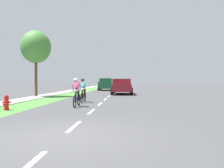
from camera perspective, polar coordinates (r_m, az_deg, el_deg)
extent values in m
plane|color=#424244|center=(25.98, 0.06, -2.35)|extent=(120.00, 120.00, 0.00)
cube|color=#478438|center=(26.60, -9.13, -2.28)|extent=(2.02, 70.00, 0.01)
cube|color=#9E998E|center=(27.07, -12.91, -2.24)|extent=(1.64, 70.00, 0.10)
cube|color=white|center=(7.48, -9.41, -10.35)|extent=(0.12, 1.80, 0.01)
cube|color=white|center=(10.87, -5.17, -6.82)|extent=(0.12, 1.80, 0.01)
cube|color=white|center=(14.31, -2.99, -4.97)|extent=(0.12, 1.80, 0.01)
cube|color=white|center=(17.78, -1.66, -3.83)|extent=(0.12, 1.80, 0.01)
cube|color=white|center=(21.26, -0.77, -3.06)|extent=(0.12, 1.80, 0.01)
cube|color=white|center=(24.74, -0.13, -2.51)|extent=(0.12, 1.80, 0.01)
cube|color=white|center=(28.23, 0.36, -2.09)|extent=(0.12, 1.80, 0.01)
cube|color=white|center=(31.72, 0.73, -1.76)|extent=(0.12, 1.80, 0.01)
cube|color=white|center=(35.21, 1.03, -1.50)|extent=(0.12, 1.80, 0.01)
cube|color=white|center=(38.70, 1.28, -1.29)|extent=(0.12, 1.80, 0.01)
cube|color=white|center=(42.20, 1.48, -1.11)|extent=(0.12, 1.80, 0.01)
cube|color=white|center=(45.69, 1.66, -0.96)|extent=(0.12, 1.80, 0.01)
cube|color=white|center=(49.19, 1.81, -0.83)|extent=(0.12, 1.80, 0.01)
cube|color=white|center=(52.69, 1.94, -0.72)|extent=(0.12, 1.80, 0.01)
cube|color=white|center=(56.18, 2.05, -0.62)|extent=(0.12, 1.80, 0.01)
cylinder|color=red|center=(12.45, -24.84, -5.80)|extent=(0.28, 0.28, 0.06)
cylinder|color=red|center=(12.42, -24.85, -4.40)|extent=(0.22, 0.22, 0.55)
sphere|color=red|center=(12.39, -24.86, -2.90)|extent=(0.21, 0.21, 0.21)
cylinder|color=red|center=(12.49, -25.50, -4.12)|extent=(0.12, 0.09, 0.09)
cylinder|color=red|center=(12.34, -24.20, -4.17)|extent=(0.12, 0.09, 0.09)
cylinder|color=red|center=(12.27, -25.23, -4.59)|extent=(0.11, 0.14, 0.11)
torus|color=black|center=(13.42, -8.29, -3.92)|extent=(0.06, 0.68, 0.68)
torus|color=black|center=(12.41, -9.29, -4.31)|extent=(0.06, 0.68, 0.68)
cylinder|color=#23389E|center=(12.80, -8.87, -3.35)|extent=(0.04, 0.59, 0.43)
cylinder|color=#23389E|center=(13.07, -8.60, -2.82)|extent=(0.04, 0.04, 0.55)
cylinder|color=#23389E|center=(12.83, -8.83, -1.86)|extent=(0.03, 0.55, 0.03)
cylinder|color=black|center=(12.39, -9.28, -1.91)|extent=(0.42, 0.02, 0.02)
ellipsoid|color=#CC2D8C|center=(12.89, -8.76, -0.38)|extent=(0.30, 0.54, 0.63)
sphere|color=tan|center=(12.61, -9.04, 0.68)|extent=(0.20, 0.20, 0.20)
ellipsoid|color=white|center=(12.61, -9.04, 1.05)|extent=(0.24, 0.28, 0.16)
cylinder|color=tan|center=(12.65, -9.74, -0.77)|extent=(0.07, 0.26, 0.45)
cylinder|color=tan|center=(12.58, -8.33, -0.77)|extent=(0.07, 0.26, 0.45)
cylinder|color=black|center=(13.02, -9.11, -3.28)|extent=(0.10, 0.30, 0.60)
cylinder|color=black|center=(12.92, -8.29, -2.86)|extent=(0.10, 0.25, 0.61)
torus|color=black|center=(15.92, -6.80, -3.17)|extent=(0.06, 0.68, 0.68)
torus|color=black|center=(14.90, -7.54, -3.44)|extent=(0.06, 0.68, 0.68)
cylinder|color=maroon|center=(15.30, -7.23, -2.65)|extent=(0.04, 0.59, 0.43)
cylinder|color=maroon|center=(15.57, -7.03, -2.22)|extent=(0.04, 0.04, 0.55)
cylinder|color=maroon|center=(15.34, -7.20, -1.41)|extent=(0.03, 0.55, 0.03)
cylinder|color=black|center=(14.89, -7.52, -1.44)|extent=(0.42, 0.02, 0.02)
ellipsoid|color=#26A5CC|center=(15.40, -7.15, -0.18)|extent=(0.30, 0.54, 0.63)
sphere|color=tan|center=(15.12, -7.35, 0.72)|extent=(0.20, 0.20, 0.20)
ellipsoid|color=black|center=(15.12, -7.35, 1.02)|extent=(0.24, 0.28, 0.16)
cylinder|color=tan|center=(15.15, -7.94, -0.50)|extent=(0.07, 0.26, 0.45)
cylinder|color=tan|center=(15.09, -6.75, -0.50)|extent=(0.07, 0.26, 0.45)
cylinder|color=black|center=(15.52, -7.45, -2.61)|extent=(0.10, 0.30, 0.60)
cylinder|color=black|center=(15.43, -6.76, -2.25)|extent=(0.10, 0.25, 0.61)
cube|color=maroon|center=(24.53, 2.52, -0.86)|extent=(1.96, 5.10, 0.76)
cube|color=maroon|center=(23.75, 2.48, 0.53)|extent=(1.80, 1.78, 0.64)
cube|color=#1E2833|center=(23.04, 2.44, 0.47)|extent=(1.67, 0.08, 0.52)
cube|color=maroon|center=(25.58, 0.55, -0.12)|extent=(0.08, 2.80, 0.40)
cube|color=maroon|center=(25.54, 4.60, -0.12)|extent=(0.08, 2.80, 0.40)
cube|color=maroon|center=(27.03, 2.64, -0.07)|extent=(1.80, 0.08, 0.40)
cylinder|color=black|center=(23.06, 0.00, -1.82)|extent=(0.26, 0.76, 0.76)
cylinder|color=black|center=(23.01, 4.88, -1.82)|extent=(0.26, 0.76, 0.76)
cylinder|color=black|center=(26.11, 0.44, -1.50)|extent=(0.26, 0.76, 0.76)
cylinder|color=black|center=(26.07, 4.75, -1.51)|extent=(0.26, 0.76, 0.76)
cube|color=#194C2D|center=(34.06, -1.47, -0.23)|extent=(1.90, 4.70, 1.00)
cube|color=#194C2D|center=(34.26, -1.44, 0.98)|extent=(1.71, 2.91, 0.52)
cube|color=#1E2833|center=(33.00, -1.64, 0.78)|extent=(1.56, 0.08, 0.44)
cylinder|color=black|center=(32.78, -3.35, -1.06)|extent=(0.25, 0.72, 0.72)
cylinder|color=black|center=(32.59, -0.03, -1.07)|extent=(0.25, 0.72, 0.72)
cylinder|color=black|center=(35.57, -2.78, -0.91)|extent=(0.25, 0.72, 0.72)
cylinder|color=black|center=(35.41, 0.27, -0.91)|extent=(0.25, 0.72, 0.72)
cylinder|color=brown|center=(21.61, -18.43, 1.49)|extent=(0.24, 0.24, 3.42)
ellipsoid|color=#478438|center=(21.82, -18.47, 8.78)|extent=(2.65, 2.65, 2.91)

